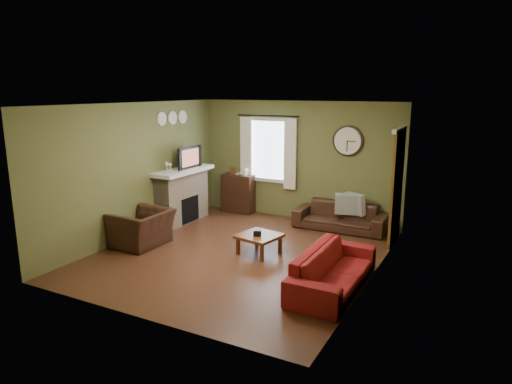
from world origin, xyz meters
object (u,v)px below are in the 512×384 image
at_px(bookshelf, 238,193).
at_px(sofa_red, 333,269).
at_px(armchair, 142,228).
at_px(sofa_brown, 340,216).
at_px(coffee_table, 259,244).

height_order(bookshelf, sofa_red, bookshelf).
relative_size(sofa_red, armchair, 1.97).
bearing_deg(sofa_brown, bookshelf, 175.35).
bearing_deg(sofa_red, bookshelf, 47.75).
xyz_separation_m(sofa_brown, armchair, (-2.95, -2.66, 0.05)).
distance_m(bookshelf, coffee_table, 2.86).
distance_m(bookshelf, sofa_red, 4.49).
bearing_deg(sofa_red, armchair, 87.63).
height_order(sofa_brown, coffee_table, sofa_brown).
height_order(sofa_brown, armchair, armchair).
relative_size(sofa_brown, coffee_table, 2.84).
relative_size(bookshelf, armchair, 0.89).
xyz_separation_m(sofa_brown, sofa_red, (0.78, -2.81, 0.02)).
relative_size(sofa_brown, sofa_red, 0.95).
distance_m(armchair, coffee_table, 2.22).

